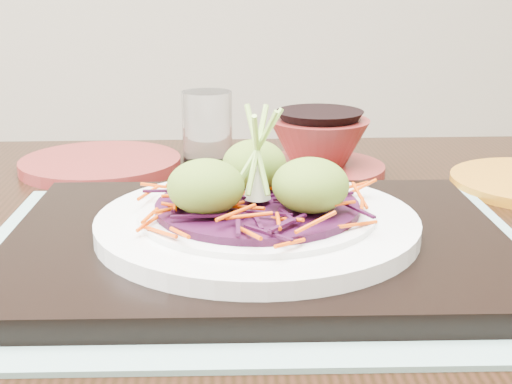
{
  "coord_description": "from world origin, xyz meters",
  "views": [
    {
      "loc": [
        0.01,
        -0.51,
        1.02
      ],
      "look_at": [
        0.04,
        0.06,
        0.85
      ],
      "focal_mm": 50.0,
      "sensor_mm": 36.0,
      "label": 1
    }
  ],
  "objects_px": {
    "dining_table": "(268,354)",
    "serving_tray": "(257,242)",
    "water_glass": "(207,127)",
    "terracotta_bowl_set": "(319,150)",
    "terracotta_side_plate": "(101,164)",
    "white_plate": "(257,222)"
  },
  "relations": [
    {
      "from": "terracotta_bowl_set",
      "to": "dining_table",
      "type": "bearing_deg",
      "value": -107.71
    },
    {
      "from": "serving_tray",
      "to": "dining_table",
      "type": "bearing_deg",
      "value": 66.2
    },
    {
      "from": "terracotta_side_plate",
      "to": "water_glass",
      "type": "xyz_separation_m",
      "value": [
        0.13,
        0.03,
        0.04
      ]
    },
    {
      "from": "terracotta_bowl_set",
      "to": "water_glass",
      "type": "bearing_deg",
      "value": 153.82
    },
    {
      "from": "white_plate",
      "to": "terracotta_bowl_set",
      "type": "distance_m",
      "value": 0.27
    },
    {
      "from": "water_glass",
      "to": "serving_tray",
      "type": "bearing_deg",
      "value": -81.85
    },
    {
      "from": "dining_table",
      "to": "serving_tray",
      "type": "relative_size",
      "value": 3.13
    },
    {
      "from": "white_plate",
      "to": "terracotta_side_plate",
      "type": "bearing_deg",
      "value": 121.04
    },
    {
      "from": "serving_tray",
      "to": "white_plate",
      "type": "bearing_deg",
      "value": 91.23
    },
    {
      "from": "dining_table",
      "to": "terracotta_bowl_set",
      "type": "xyz_separation_m",
      "value": [
        0.07,
        0.23,
        0.13
      ]
    },
    {
      "from": "dining_table",
      "to": "water_glass",
      "type": "relative_size",
      "value": 14.34
    },
    {
      "from": "dining_table",
      "to": "serving_tray",
      "type": "xyz_separation_m",
      "value": [
        -0.01,
        -0.02,
        0.12
      ]
    },
    {
      "from": "water_glass",
      "to": "terracotta_bowl_set",
      "type": "height_order",
      "value": "water_glass"
    },
    {
      "from": "dining_table",
      "to": "white_plate",
      "type": "xyz_separation_m",
      "value": [
        -0.01,
        -0.02,
        0.14
      ]
    },
    {
      "from": "dining_table",
      "to": "white_plate",
      "type": "bearing_deg",
      "value": -114.91
    },
    {
      "from": "water_glass",
      "to": "dining_table",
      "type": "bearing_deg",
      "value": -79.03
    },
    {
      "from": "terracotta_side_plate",
      "to": "serving_tray",
      "type": "bearing_deg",
      "value": -58.96
    },
    {
      "from": "terracotta_bowl_set",
      "to": "serving_tray",
      "type": "bearing_deg",
      "value": -108.44
    },
    {
      "from": "dining_table",
      "to": "terracotta_side_plate",
      "type": "xyz_separation_m",
      "value": [
        -0.19,
        0.27,
        0.11
      ]
    },
    {
      "from": "serving_tray",
      "to": "water_glass",
      "type": "bearing_deg",
      "value": 99.38
    },
    {
      "from": "serving_tray",
      "to": "terracotta_side_plate",
      "type": "bearing_deg",
      "value": 122.28
    },
    {
      "from": "terracotta_side_plate",
      "to": "terracotta_bowl_set",
      "type": "relative_size",
      "value": 1.04
    }
  ]
}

